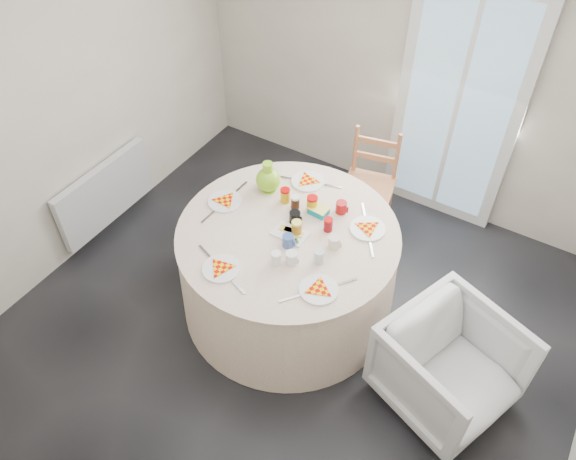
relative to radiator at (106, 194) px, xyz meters
The scene contains 14 objects.
floor 1.99m from the radiator, ahead, with size 4.00×4.00×0.00m, color black.
wall_back 2.80m from the radiator, 42.86° to the left, with size 4.00×0.02×2.60m, color #BCB5A3.
wall_left 0.94m from the radiator, 106.70° to the right, with size 0.02×4.00×2.60m, color #BCB5A3.
glass_door 3.00m from the radiator, 36.79° to the left, with size 1.00×0.08×2.10m, color silver.
radiator is the anchor object (origin of this frame).
table 1.77m from the radiator, ahead, with size 1.61×1.61×0.82m, color #FBD8BC.
wooden_chair 2.23m from the radiator, 31.95° to the left, with size 0.41×0.39×0.92m, color #AE6D4D, non-canonical shape.
armchair 3.08m from the radiator, ahead, with size 0.76×0.71×0.78m, color silver.
place_settings 1.81m from the radiator, ahead, with size 1.36×1.36×0.03m, color white, non-canonical shape.
jar_cluster 1.86m from the radiator, ahead, with size 0.47×0.23×0.14m, color #A4621B, non-canonical shape.
butter_tub 1.94m from the radiator, 10.85° to the left, with size 0.14×0.10×0.05m, color #018FA1.
green_pitcher 1.54m from the radiator, 15.56° to the left, with size 0.18×0.18×0.24m, color #81C71F, non-canonical shape.
cheese_platter 1.84m from the radiator, ahead, with size 0.24×0.15×0.03m, color silver, non-canonical shape.
mugs_glasses 1.99m from the radiator, ahead, with size 0.60×0.60×0.11m, color #9D9D9D, non-canonical shape.
Camera 1 is at (1.26, -2.04, 3.54)m, focal length 35.00 mm.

